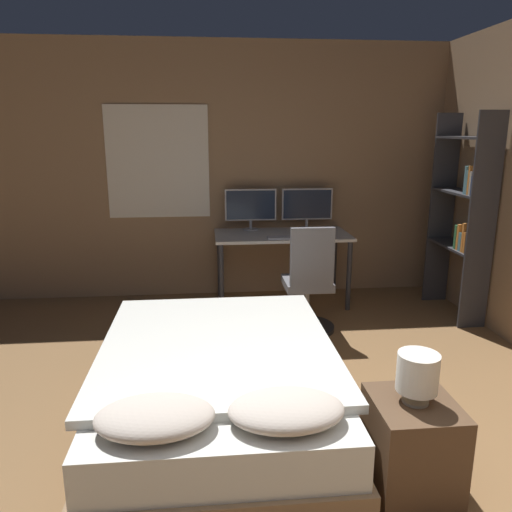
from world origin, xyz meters
TOP-DOWN VIEW (x-y plane):
  - wall_back at (-0.01, 3.98)m, footprint 12.00×0.08m
  - bed at (-0.52, 1.31)m, footprint 1.42×1.97m
  - nightstand at (0.43, 0.65)m, footprint 0.41×0.44m
  - bedside_lamp at (0.43, 0.65)m, footprint 0.20×0.20m
  - desk at (0.21, 3.56)m, footprint 1.39×0.69m
  - monitor_left at (-0.10, 3.81)m, footprint 0.55×0.16m
  - monitor_right at (0.51, 3.81)m, footprint 0.55×0.16m
  - keyboard at (0.21, 3.33)m, footprint 0.36×0.13m
  - computer_mouse at (0.48, 3.33)m, footprint 0.07×0.05m
  - office_chair at (0.33, 2.75)m, footprint 0.52×0.52m
  - bookshelf at (1.87, 3.01)m, footprint 0.26×0.81m

SIDE VIEW (x-z plane):
  - nightstand at x=0.43m, z-range 0.00..0.50m
  - bed at x=-0.52m, z-range -0.04..0.56m
  - office_chair at x=0.33m, z-range -0.11..0.88m
  - bedside_lamp at x=0.43m, z-range 0.52..0.78m
  - desk at x=0.21m, z-range 0.28..1.04m
  - keyboard at x=0.21m, z-range 0.75..0.77m
  - computer_mouse at x=0.48m, z-range 0.75..0.79m
  - monitor_left at x=-0.10m, z-range 0.78..1.22m
  - monitor_right at x=0.51m, z-range 0.78..1.22m
  - bookshelf at x=1.87m, z-range 0.07..2.03m
  - wall_back at x=-0.01m, z-range 0.00..2.70m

